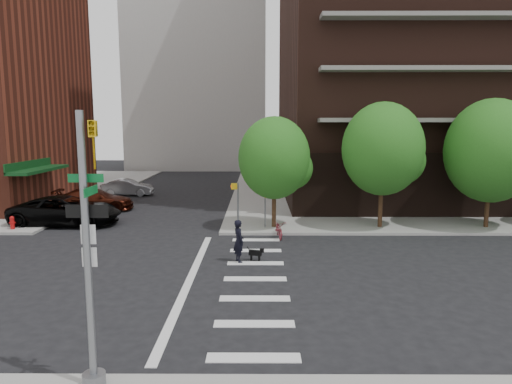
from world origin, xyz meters
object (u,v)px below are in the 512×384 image
parked_car_black (66,211)px  scooter (279,229)px  parked_car_silver (128,187)px  dog_walker (239,241)px  fire_hydrant (12,222)px  traffic_signal (90,275)px  parked_car_maroon (95,200)px

parked_car_black → scooter: 12.77m
parked_car_silver → dog_walker: dog_walker is taller
fire_hydrant → dog_walker: dog_walker is taller
traffic_signal → fire_hydrant: size_ratio=8.20×
traffic_signal → parked_car_black: bearing=114.5°
traffic_signal → parked_car_maroon: (-7.73, 21.69, -1.94)m
parked_car_maroon → scooter: size_ratio=3.01×
fire_hydrant → parked_car_maroon: parked_car_maroon is taller
fire_hydrant → parked_car_maroon: (2.30, 6.39, 0.20)m
parked_car_maroon → parked_car_silver: size_ratio=1.24×
traffic_signal → fire_hydrant: 18.42m
parked_car_silver → dog_walker: (10.11, -18.67, 0.23)m
fire_hydrant → parked_car_black: parked_car_black is taller
dog_walker → scooter: bearing=-47.0°
parked_car_maroon → scooter: parked_car_maroon is taller
parked_car_maroon → parked_car_black: bearing=174.5°
fire_hydrant → dog_walker: bearing=-23.6°
traffic_signal → parked_car_silver: bearing=104.5°
traffic_signal → parked_car_black: 18.76m
fire_hydrant → dog_walker: size_ratio=0.39×
parked_car_black → fire_hydrant: bearing=127.9°
parked_car_black → parked_car_silver: bearing=-0.5°
traffic_signal → dog_walker: (2.75, 9.71, -1.77)m
parked_car_maroon → dog_walker: size_ratio=2.81×
traffic_signal → parked_car_silver: 29.39m
traffic_signal → parked_car_silver: traffic_signal is taller
traffic_signal → fire_hydrant: traffic_signal is taller
parked_car_silver → dog_walker: 21.24m
fire_hydrant → parked_car_black: 2.88m
parked_car_maroon → dog_walker: (10.48, -11.98, 0.17)m
parked_car_maroon → scooter: (12.41, -7.69, -0.30)m
traffic_signal → fire_hydrant: bearing=123.3°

